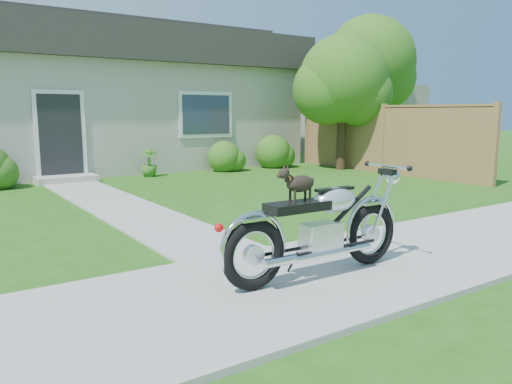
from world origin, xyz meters
TOP-DOWN VIEW (x-y plane):
  - ground at (0.00, 0.00)m, footprint 80.00×80.00m
  - sidewalk at (0.00, 0.00)m, footprint 24.00×2.20m
  - walkway at (-1.50, 5.00)m, footprint 1.20×8.00m
  - house at (-0.00, 11.99)m, footprint 12.60×7.03m
  - fence at (6.30, 5.75)m, footprint 0.12×6.62m
  - tree_near at (6.02, 6.91)m, footprint 2.59×2.53m
  - tree_far at (10.20, 9.87)m, footprint 3.45×3.45m
  - shrub_row at (0.32, 8.50)m, footprint 10.79×1.08m
  - potted_plant_right at (0.57, 8.55)m, footprint 0.55×0.55m
  - motorcycle_with_dog at (-1.10, -0.09)m, footprint 2.22×0.60m

SIDE VIEW (x-z plane):
  - ground at x=0.00m, z-range 0.00..0.00m
  - walkway at x=-1.50m, z-range 0.00..0.03m
  - sidewalk at x=0.00m, z-range 0.00..0.04m
  - potted_plant_right at x=0.57m, z-range 0.00..0.73m
  - shrub_row at x=0.32m, z-range -0.11..0.97m
  - motorcycle_with_dog at x=-1.10m, z-range -0.02..1.10m
  - fence at x=6.30m, z-range -0.01..1.89m
  - house at x=0.00m, z-range -0.09..4.41m
  - tree_near at x=6.02m, z-range 0.54..4.42m
  - tree_far at x=10.20m, z-range 0.75..6.04m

